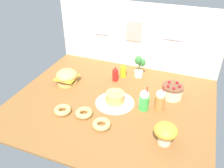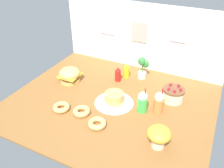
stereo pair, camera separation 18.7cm
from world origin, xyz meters
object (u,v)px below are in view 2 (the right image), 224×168
object	(u,v)px
potted_plant	(143,67)
mushroom_stool	(159,135)
layer_cake	(173,94)
donut_chocolate	(82,111)
mustard_bottle	(126,71)
pancake_stack	(114,98)
donut_pink_glaze	(61,107)
donut_vanilla	(97,123)
orange_float_cup	(159,102)
cream_soda_cup	(143,102)
ketchup_bottle	(118,74)
burger	(70,75)

from	to	relation	value
potted_plant	mushroom_stool	size ratio (longest dim) A/B	1.39
layer_cake	donut_chocolate	distance (m)	0.98
mustard_bottle	layer_cake	bearing A→B (deg)	-18.90
pancake_stack	donut_pink_glaze	xyz separation A→B (m)	(-0.43, -0.34, -0.03)
donut_vanilla	potted_plant	size ratio (longest dim) A/B	0.61
orange_float_cup	pancake_stack	bearing A→B (deg)	-171.52
pancake_stack	orange_float_cup	bearing A→B (deg)	8.48
pancake_stack	donut_chocolate	bearing A→B (deg)	-125.45
layer_cake	cream_soda_cup	world-z (taller)	cream_soda_cup
ketchup_bottle	cream_soda_cup	world-z (taller)	cream_soda_cup
burger	potted_plant	xyz separation A→B (m)	(0.75, 0.46, 0.07)
potted_plant	burger	bearing A→B (deg)	-148.48
layer_cake	potted_plant	bearing A→B (deg)	147.10
ketchup_bottle	donut_chocolate	size ratio (longest dim) A/B	1.08
orange_float_cup	potted_plant	xyz separation A→B (m)	(-0.37, 0.55, 0.04)
pancake_stack	donut_chocolate	world-z (taller)	pancake_stack
mustard_bottle	pancake_stack	bearing A→B (deg)	-80.09
cream_soda_cup	donut_vanilla	bearing A→B (deg)	-126.98
donut_chocolate	orange_float_cup	bearing A→B (deg)	28.83
orange_float_cup	donut_pink_glaze	size ratio (longest dim) A/B	1.61
donut_pink_glaze	mushroom_stool	size ratio (longest dim) A/B	0.85
pancake_stack	donut_chocolate	distance (m)	0.37
mushroom_stool	ketchup_bottle	bearing A→B (deg)	132.77
ketchup_bottle	mushroom_stool	bearing A→B (deg)	-47.23
pancake_stack	potted_plant	xyz separation A→B (m)	(0.08, 0.62, 0.10)
orange_float_cup	potted_plant	bearing A→B (deg)	123.94
mustard_bottle	donut_vanilla	xyz separation A→B (m)	(0.11, -0.93, -0.06)
pancake_stack	donut_vanilla	distance (m)	0.39
burger	cream_soda_cup	world-z (taller)	cream_soda_cup
ketchup_bottle	mustard_bottle	world-z (taller)	same
cream_soda_cup	donut_pink_glaze	distance (m)	0.82
layer_cake	ketchup_bottle	world-z (taller)	ketchup_bottle
pancake_stack	ketchup_bottle	xyz separation A→B (m)	(-0.15, 0.42, 0.03)
layer_cake	pancake_stack	bearing A→B (deg)	-149.07
layer_cake	mushroom_stool	world-z (taller)	mushroom_stool
donut_chocolate	potted_plant	distance (m)	0.98
burger	pancake_stack	world-z (taller)	burger
orange_float_cup	potted_plant	size ratio (longest dim) A/B	0.98
burger	pancake_stack	bearing A→B (deg)	-13.41
cream_soda_cup	mushroom_stool	xyz separation A→B (m)	(0.28, -0.39, 0.01)
ketchup_bottle	potted_plant	bearing A→B (deg)	39.45
burger	mustard_bottle	xyz separation A→B (m)	(0.57, 0.38, 0.00)
donut_pink_glaze	donut_chocolate	size ratio (longest dim) A/B	1.00
burger	pancake_stack	xyz separation A→B (m)	(0.67, -0.16, -0.03)
donut_vanilla	mushroom_stool	distance (m)	0.59
potted_plant	mushroom_stool	bearing A→B (deg)	-63.21
donut_chocolate	donut_vanilla	xyz separation A→B (m)	(0.23, -0.09, 0.00)
pancake_stack	layer_cake	size ratio (longest dim) A/B	1.36
pancake_stack	layer_cake	distance (m)	0.63
donut_chocolate	mushroom_stool	size ratio (longest dim) A/B	0.85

